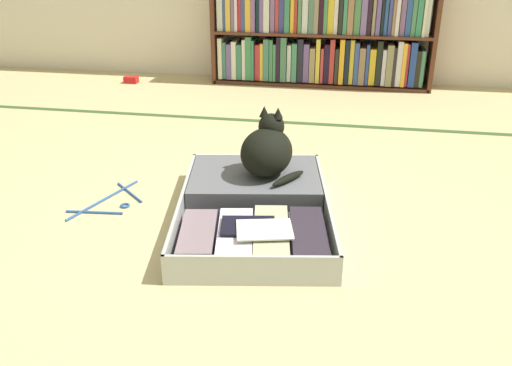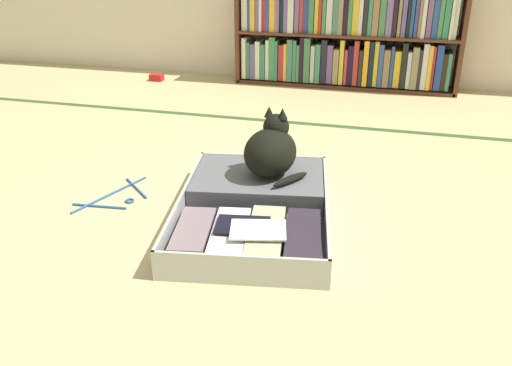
% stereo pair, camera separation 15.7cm
% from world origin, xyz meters
% --- Properties ---
extents(ground_plane, '(10.00, 10.00, 0.00)m').
position_xyz_m(ground_plane, '(0.00, 0.00, 0.00)').
color(ground_plane, tan).
extents(tatami_border, '(4.80, 0.05, 0.00)m').
position_xyz_m(tatami_border, '(0.00, 1.30, 0.00)').
color(tatami_border, '#345127').
rests_on(tatami_border, ground_plane).
extents(bookshelf, '(1.62, 0.24, 0.76)m').
position_xyz_m(bookshelf, '(0.09, 2.26, 0.37)').
color(bookshelf, '#572F1D').
rests_on(bookshelf, ground_plane).
extents(open_suitcase, '(0.71, 0.96, 0.11)m').
position_xyz_m(open_suitcase, '(-0.01, 0.08, 0.05)').
color(open_suitcase, '#B5BBB4').
rests_on(open_suitcase, ground_plane).
extents(black_cat, '(0.30, 0.30, 0.28)m').
position_xyz_m(black_cat, '(0.02, 0.27, 0.22)').
color(black_cat, black).
rests_on(black_cat, open_suitcase).
extents(clothes_hanger, '(0.28, 0.41, 0.01)m').
position_xyz_m(clothes_hanger, '(-0.63, 0.09, 0.01)').
color(clothes_hanger, '#295497').
rests_on(clothes_hanger, ground_plane).
extents(small_red_pouch, '(0.10, 0.07, 0.05)m').
position_xyz_m(small_red_pouch, '(-1.33, 2.06, 0.02)').
color(small_red_pouch, red).
rests_on(small_red_pouch, ground_plane).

